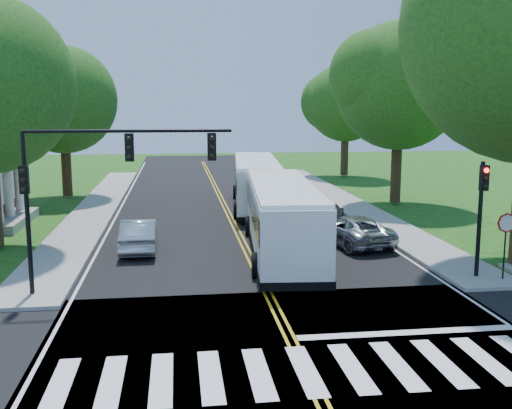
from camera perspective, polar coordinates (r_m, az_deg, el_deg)
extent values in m
plane|color=#1C4511|center=(16.14, 4.38, -14.77)|extent=(140.00, 140.00, 0.00)
cube|color=black|center=(33.21, -2.05, -2.07)|extent=(14.00, 96.00, 0.01)
cube|color=black|center=(16.14, 4.38, -14.75)|extent=(60.00, 12.00, 0.01)
cube|color=gold|center=(37.12, -2.65, -0.84)|extent=(0.36, 70.00, 0.01)
cube|color=silver|center=(37.17, -13.15, -1.06)|extent=(0.12, 70.00, 0.01)
cube|color=silver|center=(38.30, 7.54, -0.59)|extent=(0.12, 70.00, 0.01)
cube|color=silver|center=(15.69, 4.77, -15.45)|extent=(12.60, 3.00, 0.01)
cube|color=silver|center=(18.53, 14.20, -11.73)|extent=(6.60, 0.40, 0.01)
cube|color=gray|center=(40.27, -14.88, -0.25)|extent=(2.60, 40.00, 0.15)
cube|color=gray|center=(41.54, 8.46, 0.25)|extent=(2.60, 40.00, 0.15)
cylinder|color=#312513|center=(45.29, -17.61, 3.57)|extent=(0.70, 0.70, 4.40)
sphere|color=#397A24|center=(45.09, -17.91, 9.48)|extent=(7.60, 7.60, 7.60)
cylinder|color=#312513|center=(41.28, 13.21, 3.65)|extent=(0.70, 0.70, 5.00)
sphere|color=#397A24|center=(41.11, 13.49, 10.92)|extent=(8.40, 8.40, 8.40)
cylinder|color=#312513|center=(56.76, 8.43, 4.99)|extent=(0.70, 0.70, 4.40)
sphere|color=#397A24|center=(56.60, 8.55, 9.58)|extent=(7.20, 7.20, 7.20)
cube|color=silver|center=(35.70, -22.74, 5.13)|extent=(1.40, 6.00, 0.45)
cube|color=gray|center=(36.19, -22.33, -1.43)|extent=(1.80, 6.00, 0.50)
cylinder|color=silver|center=(35.91, -22.51, 1.47)|extent=(0.50, 0.50, 4.20)
cylinder|color=silver|center=(38.02, -21.67, 1.93)|extent=(0.50, 0.50, 4.20)
cylinder|color=black|center=(21.90, -20.86, -2.16)|extent=(0.16, 0.16, 4.60)
cube|color=black|center=(21.50, -21.22, 2.21)|extent=(0.30, 0.22, 0.95)
sphere|color=black|center=(21.33, -21.35, 2.96)|extent=(0.18, 0.18, 0.18)
cylinder|color=black|center=(20.98, -11.99, 6.87)|extent=(7.00, 0.12, 0.12)
cube|color=black|center=(20.86, -11.97, 5.34)|extent=(0.30, 0.22, 0.95)
cube|color=black|center=(20.83, -4.23, 5.51)|extent=(0.30, 0.22, 0.95)
cylinder|color=black|center=(24.15, 20.52, -1.35)|extent=(0.16, 0.16, 4.40)
cube|color=black|center=(23.79, 20.91, 2.38)|extent=(0.30, 0.22, 0.95)
sphere|color=#FF0A05|center=(23.63, 21.11, 3.05)|extent=(0.18, 0.18, 0.18)
cylinder|color=black|center=(24.33, 22.59, -4.05)|extent=(0.06, 0.06, 2.20)
cylinder|color=#A50A07|center=(24.09, 22.78, -1.63)|extent=(0.76, 0.04, 0.76)
cube|color=white|center=(26.75, 2.49, -1.36)|extent=(3.64, 12.38, 2.84)
cube|color=black|center=(26.66, 2.50, -0.27)|extent=(3.64, 11.53, 0.98)
cube|color=black|center=(32.74, 1.51, 1.27)|extent=(2.53, 0.31, 1.65)
cube|color=orange|center=(32.62, 1.51, 2.89)|extent=(1.76, 0.25, 0.33)
cube|color=black|center=(27.01, 2.47, -3.99)|extent=(3.70, 12.48, 0.31)
cube|color=white|center=(26.51, 2.52, 1.78)|extent=(3.56, 12.01, 0.23)
cylinder|color=black|center=(31.04, 4.27, -1.95)|extent=(0.41, 1.02, 0.99)
cylinder|color=black|center=(30.83, -0.70, -2.01)|extent=(0.41, 1.02, 0.99)
cylinder|color=black|center=(23.56, 6.59, -5.65)|extent=(0.41, 1.02, 0.99)
cylinder|color=black|center=(23.28, 0.01, -5.78)|extent=(0.41, 1.02, 0.99)
cube|color=white|center=(38.97, 0.02, 2.02)|extent=(3.72, 12.31, 2.82)
cube|color=black|center=(38.91, 0.02, 2.77)|extent=(3.72, 11.47, 0.98)
cube|color=black|center=(44.99, -0.30, 3.47)|extent=(2.51, 0.33, 1.64)
cube|color=orange|center=(44.91, -0.30, 4.65)|extent=(1.75, 0.26, 0.33)
cube|color=black|center=(39.15, 0.02, 0.21)|extent=(3.78, 12.41, 0.31)
cube|color=white|center=(38.81, 0.02, 4.18)|extent=(3.64, 11.94, 0.23)
cylinder|color=black|center=(43.15, 1.57, 1.27)|extent=(0.42, 1.01, 0.99)
cylinder|color=black|center=(43.06, -1.98, 1.25)|extent=(0.42, 1.01, 0.99)
cylinder|color=black|center=(35.57, 2.41, -0.49)|extent=(0.42, 1.01, 0.99)
cylinder|color=black|center=(35.45, -1.90, -0.52)|extent=(0.42, 1.01, 0.99)
imported|color=#B4B7BC|center=(27.93, -11.08, -2.88)|extent=(1.61, 4.49, 1.48)
imported|color=#A4A5AB|center=(29.05, 9.13, -2.41)|extent=(3.31, 5.47, 1.42)
imported|color=black|center=(33.71, 6.85, -0.89)|extent=(2.90, 4.55, 1.23)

